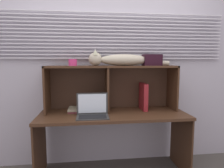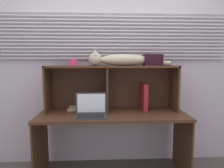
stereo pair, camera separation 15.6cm
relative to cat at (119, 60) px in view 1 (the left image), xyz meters
The scene contains 9 objects.
back_panel_with_blinds 0.23m from the cat, 112.26° to the left, with size 4.40×0.08×2.50m.
desk 0.73m from the cat, 124.58° to the right, with size 1.62×0.58×0.71m.
hutch_shelf_unit 0.25m from the cat, 158.24° to the left, with size 1.47×0.32×0.52m.
cat is the anchor object (origin of this frame).
laptop 0.66m from the cat, 144.31° to the right, with size 0.33×0.21×0.24m.
binder_upright 0.52m from the cat, ahead, with size 0.05×0.23×0.31m, color maroon.
book_stack 0.76m from the cat, behind, with size 0.15×0.21×0.04m.
small_basket 0.52m from the cat, behind, with size 0.09×0.09×0.07m, color #D33575.
storage_box 0.38m from the cat, ahead, with size 0.21×0.14×0.13m, color black.
Camera 1 is at (-0.26, -1.85, 1.27)m, focal length 31.04 mm.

